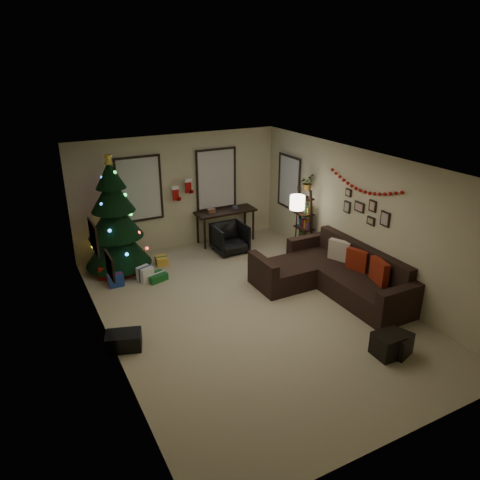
{
  "coord_description": "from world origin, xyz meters",
  "views": [
    {
      "loc": [
        -3.56,
        -6.37,
        4.34
      ],
      "look_at": [
        0.1,
        0.6,
        1.15
      ],
      "focal_mm": 34.27,
      "sensor_mm": 36.0,
      "label": 1
    }
  ],
  "objects_px": {
    "desk": "(226,214)",
    "bookshelf": "(305,223)",
    "christmas_tree": "(115,223)",
    "desk_chair": "(230,238)",
    "sofa": "(332,276)"
  },
  "relations": [
    {
      "from": "christmas_tree",
      "to": "desk_chair",
      "type": "relative_size",
      "value": 3.73
    },
    {
      "from": "sofa",
      "to": "desk_chair",
      "type": "bearing_deg",
      "value": 110.16
    },
    {
      "from": "sofa",
      "to": "bookshelf",
      "type": "bearing_deg",
      "value": 73.9
    },
    {
      "from": "christmas_tree",
      "to": "desk",
      "type": "bearing_deg",
      "value": 7.52
    },
    {
      "from": "bookshelf",
      "to": "sofa",
      "type": "bearing_deg",
      "value": -106.1
    },
    {
      "from": "sofa",
      "to": "desk_chair",
      "type": "height_order",
      "value": "sofa"
    },
    {
      "from": "desk",
      "to": "bookshelf",
      "type": "height_order",
      "value": "bookshelf"
    },
    {
      "from": "christmas_tree",
      "to": "desk_chair",
      "type": "xyz_separation_m",
      "value": [
        2.55,
        -0.29,
        -0.73
      ]
    },
    {
      "from": "christmas_tree",
      "to": "bookshelf",
      "type": "relative_size",
      "value": 1.6
    },
    {
      "from": "desk",
      "to": "sofa",
      "type": "bearing_deg",
      "value": -77.07
    },
    {
      "from": "christmas_tree",
      "to": "desk",
      "type": "relative_size",
      "value": 1.73
    },
    {
      "from": "sofa",
      "to": "desk",
      "type": "distance_m",
      "value": 3.37
    },
    {
      "from": "sofa",
      "to": "christmas_tree",
      "type": "bearing_deg",
      "value": 140.47
    },
    {
      "from": "christmas_tree",
      "to": "sofa",
      "type": "xyz_separation_m",
      "value": [
        3.51,
        -2.9,
        -0.78
      ]
    },
    {
      "from": "christmas_tree",
      "to": "bookshelf",
      "type": "height_order",
      "value": "christmas_tree"
    }
  ]
}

